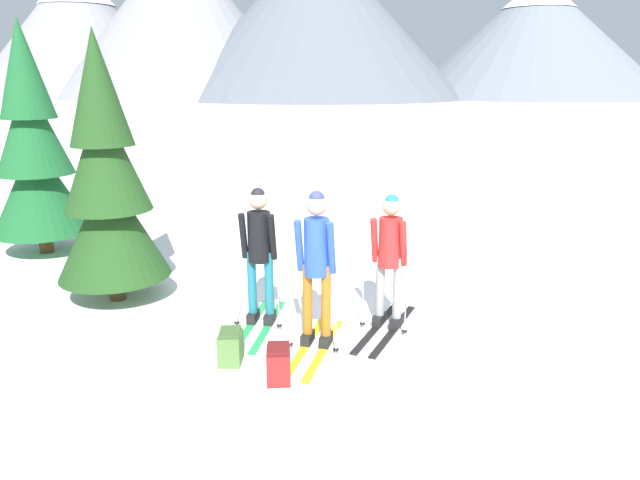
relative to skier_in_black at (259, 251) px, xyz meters
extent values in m
plane|color=white|center=(0.48, -0.32, -0.96)|extent=(400.00, 400.00, 0.00)
cube|color=green|center=(0.09, -0.11, -0.95)|extent=(0.42, 1.57, 0.02)
cube|color=green|center=(-0.13, -0.06, -0.95)|extent=(0.42, 1.57, 0.02)
cube|color=black|center=(0.11, -0.01, -0.88)|extent=(0.16, 0.28, 0.12)
cylinder|color=#1E6B7A|center=(0.11, -0.01, -0.43)|extent=(0.11, 0.11, 0.82)
cube|color=black|center=(-0.11, 0.03, -0.88)|extent=(0.16, 0.28, 0.12)
cylinder|color=#1E6B7A|center=(-0.11, 0.03, -0.43)|extent=(0.11, 0.11, 0.82)
cylinder|color=black|center=(0.00, 0.01, 0.18)|extent=(0.28, 0.28, 0.62)
sphere|color=tan|center=(0.00, 0.01, 0.63)|extent=(0.22, 0.22, 0.22)
sphere|color=black|center=(0.00, 0.01, 0.70)|extent=(0.17, 0.17, 0.17)
cylinder|color=black|center=(0.17, -0.09, 0.19)|extent=(0.12, 0.21, 0.59)
cylinder|color=black|center=(-0.19, -0.01, 0.19)|extent=(0.12, 0.21, 0.59)
cylinder|color=#A5A5AD|center=(0.23, -0.22, -0.34)|extent=(0.02, 0.02, 1.24)
cylinder|color=black|center=(0.23, -0.22, -0.90)|extent=(0.07, 0.07, 0.01)
cylinder|color=#A5A5AD|center=(-0.30, -0.11, -0.34)|extent=(0.02, 0.02, 1.24)
cylinder|color=black|center=(-0.30, -0.11, -0.90)|extent=(0.07, 0.07, 0.01)
cube|color=yellow|center=(0.75, -0.79, -0.95)|extent=(0.58, 1.55, 0.02)
cube|color=yellow|center=(0.54, -0.72, -0.95)|extent=(0.58, 1.55, 0.02)
cube|color=black|center=(0.78, -0.69, -0.88)|extent=(0.18, 0.28, 0.12)
cylinder|color=#B76019|center=(0.78, -0.69, -0.41)|extent=(0.11, 0.11, 0.87)
cube|color=black|center=(0.57, -0.62, -0.88)|extent=(0.18, 0.28, 0.12)
cylinder|color=#B76019|center=(0.57, -0.62, -0.41)|extent=(0.11, 0.11, 0.87)
cylinder|color=blue|center=(0.67, -0.66, 0.23)|extent=(0.28, 0.28, 0.65)
sphere|color=tan|center=(0.67, -0.66, 0.71)|extent=(0.23, 0.23, 0.23)
sphere|color=#2D389E|center=(0.67, -0.66, 0.78)|extent=(0.18, 0.18, 0.18)
cylinder|color=blue|center=(0.82, -0.77, 0.25)|extent=(0.14, 0.22, 0.62)
cylinder|color=blue|center=(0.48, -0.66, 0.25)|extent=(0.14, 0.22, 0.62)
cylinder|color=#A5A5AD|center=(0.87, -0.91, -0.31)|extent=(0.02, 0.02, 1.30)
cylinder|color=black|center=(0.87, -0.91, -0.90)|extent=(0.07, 0.07, 0.01)
cylinder|color=#A5A5AD|center=(0.36, -0.75, -0.31)|extent=(0.02, 0.02, 1.30)
cylinder|color=black|center=(0.36, -0.75, -0.90)|extent=(0.07, 0.07, 0.01)
cube|color=#4C7238|center=(0.72, -0.50, 0.26)|extent=(0.30, 0.23, 0.36)
cube|color=black|center=(1.63, -0.33, -0.95)|extent=(0.83, 1.49, 0.02)
cube|color=black|center=(1.44, -0.22, -0.95)|extent=(0.83, 1.49, 0.02)
cube|color=black|center=(1.68, -0.24, -0.88)|extent=(0.22, 0.28, 0.12)
cylinder|color=gray|center=(1.68, -0.24, -0.44)|extent=(0.11, 0.11, 0.80)
cube|color=black|center=(1.48, -0.14, -0.88)|extent=(0.22, 0.28, 0.12)
cylinder|color=gray|center=(1.48, -0.14, -0.44)|extent=(0.11, 0.11, 0.80)
cylinder|color=red|center=(1.58, -0.19, 0.14)|extent=(0.28, 0.28, 0.60)
sphere|color=tan|center=(1.58, -0.19, 0.58)|extent=(0.22, 0.22, 0.22)
sphere|color=#1E6B7A|center=(1.58, -0.19, 0.64)|extent=(0.16, 0.16, 0.16)
cylinder|color=red|center=(1.71, -0.32, 0.15)|extent=(0.16, 0.21, 0.57)
cylinder|color=red|center=(1.39, -0.16, 0.15)|extent=(0.16, 0.21, 0.57)
cylinder|color=#A5A5AD|center=(1.74, -0.47, -0.36)|extent=(0.02, 0.02, 1.20)
cylinder|color=black|center=(1.74, -0.47, -0.90)|extent=(0.07, 0.07, 0.01)
cylinder|color=#A5A5AD|center=(1.26, -0.22, -0.36)|extent=(0.02, 0.02, 1.20)
cylinder|color=black|center=(1.26, -0.22, -0.90)|extent=(0.07, 0.07, 0.01)
cylinder|color=#51381E|center=(-3.94, 3.32, -0.58)|extent=(0.24, 0.24, 0.77)
cone|color=#195628|center=(-3.94, 3.32, 0.23)|extent=(1.64, 1.64, 1.62)
cone|color=#195628|center=(-3.94, 3.32, 1.25)|extent=(1.25, 1.25, 1.62)
cone|color=#195628|center=(-3.94, 3.32, 2.19)|extent=(0.89, 0.89, 1.62)
cylinder|color=#51381E|center=(-2.04, 0.94, -0.61)|extent=(0.22, 0.22, 0.70)
cone|color=#1E4219|center=(-2.04, 0.94, 0.13)|extent=(1.50, 1.50, 1.48)
cone|color=#1E4219|center=(-2.04, 0.94, 1.07)|extent=(1.15, 1.15, 1.48)
cone|color=#1E4219|center=(-2.04, 0.94, 1.93)|extent=(0.82, 0.82, 1.48)
cube|color=#4C7238|center=(-0.29, -1.04, -0.79)|extent=(0.26, 0.34, 0.34)
cube|color=#39562A|center=(-0.29, -1.04, -0.60)|extent=(0.22, 0.28, 0.04)
cube|color=maroon|center=(0.24, -1.46, -0.79)|extent=(0.24, 0.32, 0.34)
cube|color=maroon|center=(0.24, -1.46, -0.60)|extent=(0.22, 0.28, 0.04)
cone|color=gray|center=(-31.05, 88.81, 8.90)|extent=(32.86, 32.86, 19.71)
cone|color=gray|center=(-14.39, 82.04, 10.20)|extent=(36.11, 36.11, 22.32)
cone|color=slate|center=(4.68, 78.92, 9.87)|extent=(41.57, 41.57, 21.65)
cone|color=slate|center=(36.68, 80.64, 7.45)|extent=(37.78, 37.78, 16.82)
camera|label=1|loc=(0.37, -6.84, 2.05)|focal=32.64mm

